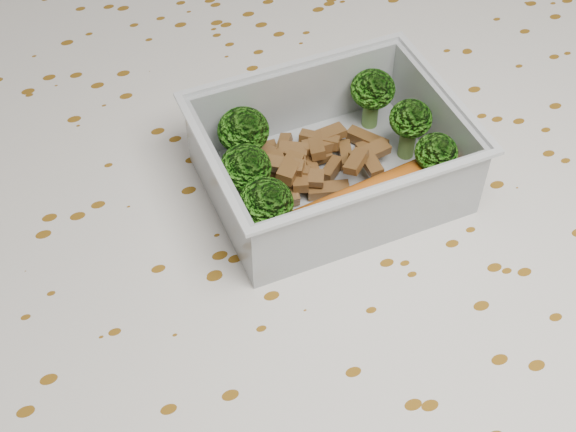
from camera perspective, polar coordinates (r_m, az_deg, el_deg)
name	(u,v)px	position (r m, az deg, el deg)	size (l,w,h in m)	color
dining_table	(298,325)	(0.56, 0.73, -7.73)	(1.40, 0.90, 0.75)	brown
tablecloth	(299,282)	(0.52, 0.79, -4.68)	(1.46, 0.96, 0.19)	silver
lunch_container	(331,164)	(0.51, 3.05, 3.69)	(0.16, 0.13, 0.06)	silver
broccoli_florets	(315,147)	(0.50, 1.92, 4.96)	(0.14, 0.10, 0.04)	#608C3F
meat_pile	(310,160)	(0.52, 1.58, 3.98)	(0.10, 0.06, 0.03)	brown
sausage	(360,201)	(0.49, 5.16, 1.09)	(0.14, 0.04, 0.02)	#C75A15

